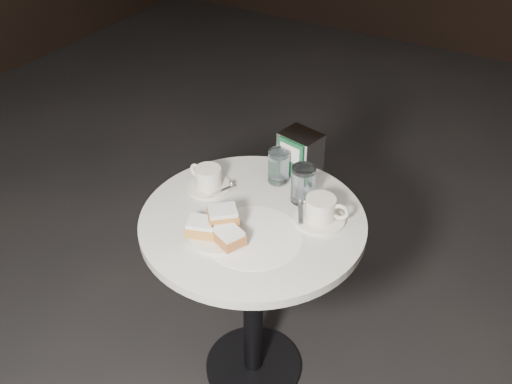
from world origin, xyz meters
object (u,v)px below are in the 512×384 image
Objects in this scene: beignet_plate at (218,229)px; water_glass_right at (303,185)px; cafe_table at (253,264)px; coffee_cup_right at (321,211)px; napkin_dispenser at (300,153)px; water_glass_left at (279,167)px; coffee_cup_left at (208,179)px.

water_glass_right is at bearing 65.50° from beignet_plate.
cafe_table is 0.32m from water_glass_right.
napkin_dispenser is at bearing 118.07° from coffee_cup_right.
cafe_table is 0.27m from beignet_plate.
cafe_table is at bearing -82.96° from water_glass_left.
napkin_dispenser is at bearing 120.52° from water_glass_right.
water_glass_right is at bearing 132.32° from coffee_cup_right.
napkin_dispenser reaches higher than cafe_table.
coffee_cup_left is at bearing -120.81° from napkin_dispenser.
water_glass_right is at bearing 27.58° from coffee_cup_left.
beignet_plate is 1.03× the size of coffee_cup_right.
coffee_cup_right is (0.18, 0.09, 0.23)m from cafe_table.
water_glass_left is (-0.21, 0.12, 0.02)m from coffee_cup_right.
water_glass_left is (0.18, 0.15, 0.02)m from coffee_cup_left.
beignet_plate is at bearing -107.60° from cafe_table.
coffee_cup_left is 0.39m from coffee_cup_right.
napkin_dispenser is at bearing 56.91° from coffee_cup_left.
water_glass_right reaches higher than water_glass_left.
beignet_plate is 0.25m from coffee_cup_left.
water_glass_right is (0.13, 0.29, 0.03)m from beignet_plate.
water_glass_right is at bearing -25.13° from water_glass_left.
beignet_plate is 0.34m from water_glass_left.
cafe_table is 4.43× the size of coffee_cup_left.
coffee_cup_right is 1.53× the size of water_glass_right.
cafe_table is 0.33m from water_glass_left.
napkin_dispenser is (0.04, 0.08, 0.02)m from water_glass_left.
water_glass_right is (0.09, 0.16, 0.26)m from cafe_table.
napkin_dispenser reaches higher than water_glass_right.
water_glass_left is at bearing 137.56° from coffee_cup_right.
beignet_plate is 0.43m from napkin_dispenser.
water_glass_left is (0.01, 0.34, 0.02)m from beignet_plate.
coffee_cup_left is at bearing 171.77° from coffee_cup_right.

